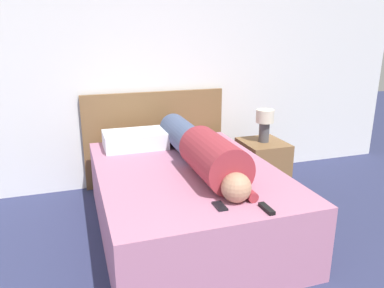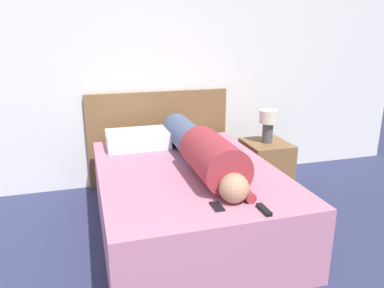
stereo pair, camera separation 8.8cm
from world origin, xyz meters
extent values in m
cube|color=white|center=(0.00, 3.68, 1.30)|extent=(6.21, 0.06, 2.60)
cube|color=#B2708E|center=(0.10, 2.48, 0.28)|extent=(1.41, 1.94, 0.55)
cube|color=brown|center=(0.10, 3.61, 0.51)|extent=(1.53, 0.04, 1.01)
cube|color=brown|center=(1.09, 3.01, 0.27)|extent=(0.43, 0.48, 0.54)
cylinder|color=#4C4C51|center=(1.09, 3.01, 0.64)|extent=(0.11, 0.11, 0.20)
cylinder|color=beige|center=(1.09, 3.01, 0.81)|extent=(0.18, 0.18, 0.13)
sphere|color=tan|center=(0.22, 1.79, 0.65)|extent=(0.20, 0.20, 0.20)
cylinder|color=#992D38|center=(0.22, 2.19, 0.72)|extent=(0.34, 0.68, 0.34)
cylinder|color=#47567A|center=(0.22, 2.93, 0.69)|extent=(0.27, 0.80, 0.27)
cylinder|color=#992D38|center=(0.32, 1.84, 0.59)|extent=(0.07, 0.22, 0.07)
cube|color=white|center=(-0.19, 3.18, 0.63)|extent=(0.59, 0.38, 0.15)
cube|color=black|center=(0.35, 1.62, 0.57)|extent=(0.04, 0.15, 0.02)
cube|color=black|center=(0.09, 1.75, 0.56)|extent=(0.06, 0.13, 0.01)
camera|label=1|loc=(-0.75, -0.24, 1.63)|focal=35.00mm
camera|label=2|loc=(-0.67, -0.26, 1.63)|focal=35.00mm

